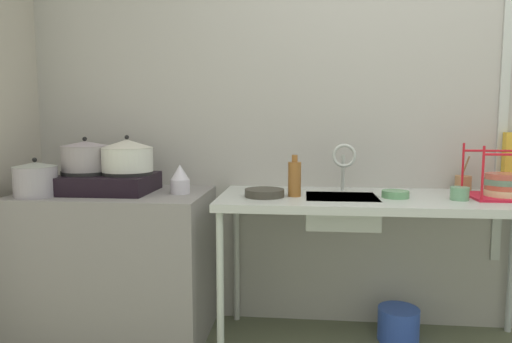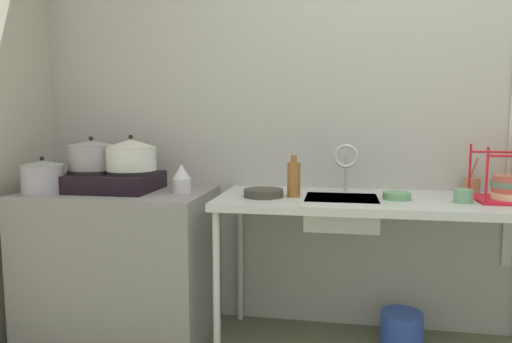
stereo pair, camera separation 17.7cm
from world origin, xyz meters
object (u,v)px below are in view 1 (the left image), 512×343
object	(u,v)px
cup_by_rack	(460,193)
bottle_by_sink	(295,178)
pot_beside_stove	(36,179)
dish_rack	(504,187)
frying_pan	(264,193)
bucket_on_floor	(398,324)
utensil_jar	(463,183)
stove	(107,182)
faucet	(344,159)
small_bowl_on_drainboard	(395,194)
percolator	(180,180)
pot_on_left_burner	(85,156)
pot_on_right_burner	(127,155)
sink_basin	(341,211)

from	to	relation	value
cup_by_rack	bottle_by_sink	xyz separation A→B (m)	(-0.81, 0.03, 0.06)
pot_beside_stove	dish_rack	distance (m)	2.39
frying_pan	bucket_on_floor	size ratio (longest dim) A/B	0.91
dish_rack	cup_by_rack	xyz separation A→B (m)	(-0.24, -0.08, -0.02)
bottle_by_sink	bucket_on_floor	bearing A→B (deg)	13.47
frying_pan	utensil_jar	size ratio (longest dim) A/B	1.04
stove	faucet	bearing A→B (deg)	5.44
pot_beside_stove	frying_pan	distance (m)	1.18
dish_rack	small_bowl_on_drainboard	world-z (taller)	dish_rack
stove	percolator	distance (m)	0.41
pot_on_left_burner	cup_by_rack	xyz separation A→B (m)	(1.96, -0.07, -0.17)
pot_on_left_burner	frying_pan	world-z (taller)	pot_on_left_burner
percolator	utensil_jar	bearing A→B (deg)	9.68
percolator	cup_by_rack	xyz separation A→B (m)	(1.43, -0.05, -0.04)
faucet	dish_rack	distance (m)	0.81
dish_rack	bucket_on_floor	distance (m)	0.92
pot_on_right_burner	frying_pan	size ratio (longest dim) A/B	1.36
faucet	utensil_jar	distance (m)	0.70
cup_by_rack	stove	bearing A→B (deg)	177.93
stove	frying_pan	size ratio (longest dim) A/B	2.46
faucet	utensil_jar	world-z (taller)	faucet
pot_on_left_burner	percolator	bearing A→B (deg)	-1.33
small_bowl_on_drainboard	pot_beside_stove	bearing A→B (deg)	-175.35
dish_rack	cup_by_rack	bearing A→B (deg)	-161.29
bucket_on_floor	small_bowl_on_drainboard	bearing A→B (deg)	-117.32
pot_beside_stove	percolator	bearing A→B (deg)	12.92
pot_on_left_burner	percolator	xyz separation A→B (m)	(0.53, -0.01, -0.12)
sink_basin	cup_by_rack	distance (m)	0.58
stove	pot_on_right_burner	bearing A→B (deg)	-0.00
pot_on_right_burner	cup_by_rack	distance (m)	1.73
pot_on_right_burner	cup_by_rack	size ratio (longest dim) A/B	3.10
dish_rack	utensil_jar	world-z (taller)	dish_rack
utensil_jar	frying_pan	bearing A→B (deg)	-163.76
pot_on_right_burner	faucet	xyz separation A→B (m)	(1.17, 0.12, -0.02)
pot_beside_stove	dish_rack	world-z (taller)	dish_rack
percolator	utensil_jar	size ratio (longest dim) A/B	0.80
dish_rack	bottle_by_sink	size ratio (longest dim) A/B	1.53
frying_pan	pot_beside_stove	bearing A→B (deg)	-174.60
sink_basin	faucet	world-z (taller)	faucet
pot_beside_stove	cup_by_rack	bearing A→B (deg)	2.95
stove	sink_basin	bearing A→B (deg)	-0.86
bottle_by_sink	percolator	bearing A→B (deg)	177.47
bucket_on_floor	stove	bearing A→B (deg)	-176.46
dish_rack	percolator	bearing A→B (deg)	-179.08
pot_on_right_burner	cup_by_rack	bearing A→B (deg)	-2.21
stove	pot_on_left_burner	world-z (taller)	pot_on_left_burner
stove	bucket_on_floor	world-z (taller)	stove
percolator	cup_by_rack	world-z (taller)	percolator
bottle_by_sink	dish_rack	bearing A→B (deg)	2.93
sink_basin	percolator	bearing A→B (deg)	179.55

